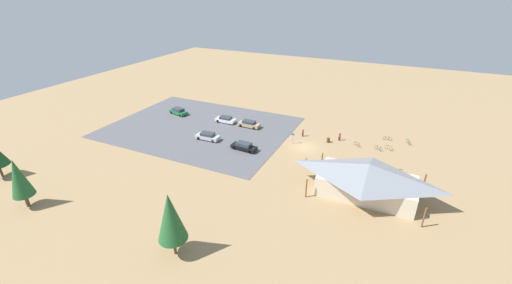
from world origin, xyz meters
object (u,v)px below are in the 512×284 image
bicycle_blue_yard_front (306,161)px  bicycle_silver_yard_center (357,144)px  bicycle_red_edge_north (387,138)px  visitor_crossing_yard (303,132)px  trash_bin (328,140)px  car_silver_front_row (208,136)px  bicycle_black_near_porch (321,168)px  bicycle_teal_trailside (378,148)px  lot_sign (293,137)px  pine_mideast (18,178)px  car_black_by_curb (244,146)px  car_tan_aisle_side (249,124)px  bicycle_purple_lone_west (398,171)px  bicycle_white_front_row (389,148)px  visitor_at_bikes (340,136)px  car_green_end_stall (178,111)px  car_white_mid_lot (226,119)px  pine_east (170,217)px  bike_pavilion (367,178)px  bicycle_green_yard_left (409,142)px

bicycle_blue_yard_front → bicycle_silver_yard_center: size_ratio=1.36×
bicycle_red_edge_north → visitor_crossing_yard: (15.38, 5.27, 0.49)m
trash_bin → car_silver_front_row: size_ratio=0.19×
bicycle_blue_yard_front → bicycle_silver_yard_center: bearing=-123.3°
bicycle_black_near_porch → visitor_crossing_yard: 12.95m
bicycle_teal_trailside → car_silver_front_row: bearing=17.2°
lot_sign → bicycle_teal_trailside: size_ratio=1.47×
pine_mideast → bicycle_black_near_porch: pine_mideast is taller
bicycle_blue_yard_front → bicycle_red_edge_north: bearing=-126.9°
trash_bin → car_black_by_curb: 16.30m
car_tan_aisle_side → visitor_crossing_yard: (-11.66, -0.44, 0.09)m
bicycle_black_near_porch → bicycle_purple_lone_west: bicycle_black_near_porch is taller
bicycle_white_front_row → visitor_at_bikes: 9.03m
bicycle_blue_yard_front → car_silver_front_row: 19.96m
lot_sign → car_green_end_stall: bearing=-6.6°
bicycle_silver_yard_center → car_black_by_curb: size_ratio=0.26×
visitor_crossing_yard → visitor_at_bikes: (-7.00, -1.18, 0.06)m
visitor_crossing_yard → bicycle_black_near_porch: bearing=120.6°
bicycle_silver_yard_center → car_white_mid_lot: bearing=0.7°
lot_sign → bicycle_red_edge_north: bearing=-150.2°
bicycle_red_edge_north → car_black_by_curb: 27.95m
bicycle_white_front_row → bicycle_black_near_porch: (9.42, 12.16, -0.02)m
visitor_at_bikes → bicycle_teal_trailside: bearing=171.3°
bicycle_teal_trailside → bicycle_black_near_porch: bearing=55.4°
visitor_crossing_yard → bicycle_purple_lone_west: bearing=158.9°
pine_east → visitor_crossing_yard: size_ratio=4.94×
car_white_mid_lot → visitor_at_bikes: bearing=-176.6°
bicycle_black_near_porch → bicycle_white_front_row: bearing=-127.8°
pine_east → bicycle_teal_trailside: (-17.63, -36.09, -4.73)m
bike_pavilion → bicycle_black_near_porch: 8.92m
trash_bin → pine_mideast: bearing=49.0°
car_green_end_stall → visitor_at_bikes: size_ratio=2.80×
bicycle_white_front_row → visitor_crossing_yard: bearing=3.7°
car_green_end_stall → bicycle_green_yard_left: bearing=-173.3°
car_tan_aisle_side → bike_pavilion: bearing=150.2°
car_green_end_stall → bicycle_red_edge_north: bearing=-172.6°
bicycle_white_front_row → visitor_at_bikes: (9.01, -0.16, 0.52)m
pine_east → car_silver_front_row: size_ratio=1.71×
bicycle_red_edge_north → bicycle_blue_yard_front: bicycle_blue_yard_front is taller
bike_pavilion → lot_sign: size_ratio=6.95×
lot_sign → visitor_crossing_yard: 4.06m
lot_sign → car_silver_front_row: 16.38m
car_green_end_stall → visitor_at_bikes: 36.85m
bicycle_black_near_porch → car_tan_aisle_side: 21.15m
bike_pavilion → bicycle_teal_trailside: bearing=-90.6°
pine_mideast → car_black_by_curb: pine_mideast is taller
bicycle_white_front_row → pine_mideast: bearing=42.0°
pine_mideast → bicycle_purple_lone_west: (-44.94, -30.53, -4.16)m
pine_mideast → bike_pavilion: bearing=-151.5°
lot_sign → car_white_mid_lot: size_ratio=0.50×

